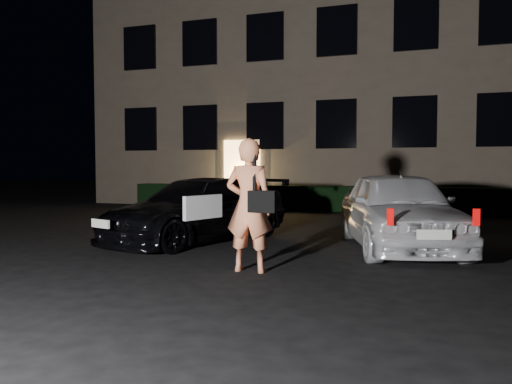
% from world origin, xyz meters
% --- Properties ---
extents(ground, '(80.00, 80.00, 0.00)m').
position_xyz_m(ground, '(0.00, 0.00, 0.00)').
color(ground, black).
rests_on(ground, ground).
extents(building, '(20.00, 8.11, 12.00)m').
position_xyz_m(building, '(-0.00, 14.99, 6.00)').
color(building, brown).
rests_on(building, ground).
extents(hedge, '(15.00, 0.70, 0.85)m').
position_xyz_m(hedge, '(0.00, 10.50, 0.42)').
color(hedge, black).
rests_on(hedge, ground).
extents(sedan, '(3.22, 4.79, 1.29)m').
position_xyz_m(sedan, '(-1.46, 2.77, 0.64)').
color(sedan, black).
rests_on(sedan, ground).
extents(hatch, '(2.89, 4.63, 1.47)m').
position_xyz_m(hatch, '(2.49, 3.05, 0.74)').
color(hatch, silver).
rests_on(hatch, ground).
extents(man, '(0.80, 0.48, 1.94)m').
position_xyz_m(man, '(0.54, 0.29, 0.97)').
color(man, '#F18A5C').
rests_on(man, ground).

